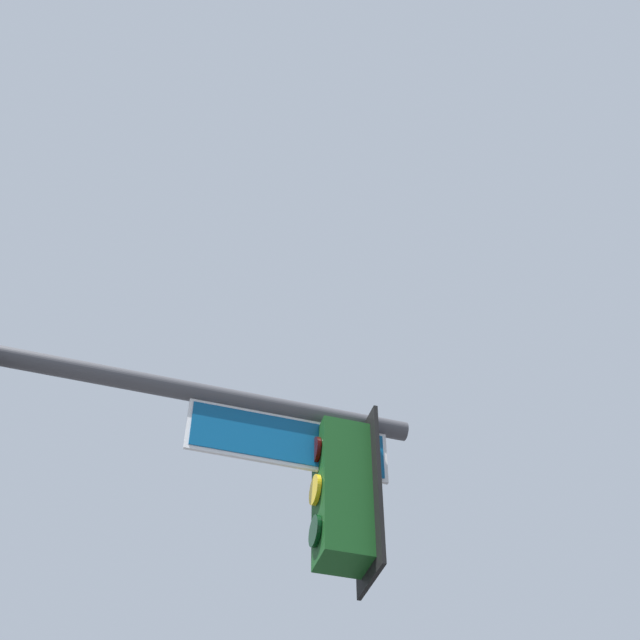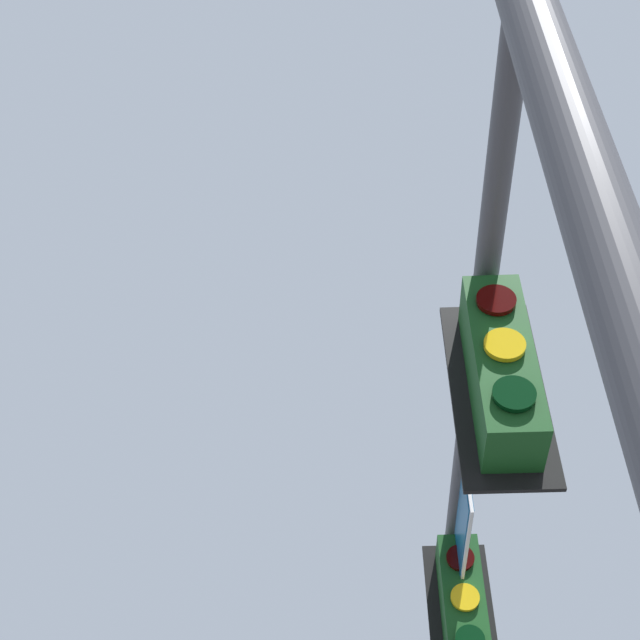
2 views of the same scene
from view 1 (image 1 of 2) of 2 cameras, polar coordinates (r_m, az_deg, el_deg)
The scene contains 0 objects.
Camera 1 is at (-4.30, -13.10, 1.44)m, focal length 50.00 mm.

